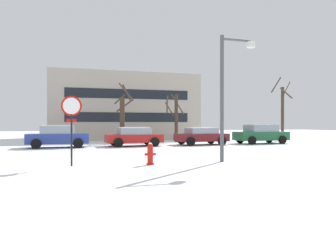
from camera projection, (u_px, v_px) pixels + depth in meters
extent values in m
plane|color=white|center=(89.00, 160.00, 14.43)|extent=(120.00, 120.00, 0.00)
cube|color=silver|center=(86.00, 153.00, 17.52)|extent=(80.00, 8.44, 0.00)
cylinder|color=black|center=(72.00, 137.00, 12.33)|extent=(0.07, 0.10, 2.21)
cylinder|color=red|center=(71.00, 106.00, 12.33)|extent=(0.76, 0.05, 0.76)
cylinder|color=white|center=(71.00, 106.00, 12.31)|extent=(0.62, 0.05, 0.62)
cube|color=red|center=(71.00, 121.00, 12.33)|extent=(0.36, 0.04, 0.12)
cylinder|color=white|center=(71.00, 105.00, 12.34)|extent=(0.42, 0.04, 0.42)
cylinder|color=red|center=(150.00, 164.00, 12.73)|extent=(0.30, 0.30, 0.06)
cylinder|color=red|center=(150.00, 155.00, 12.73)|extent=(0.22, 0.22, 0.63)
sphere|color=red|center=(150.00, 146.00, 12.72)|extent=(0.21, 0.21, 0.21)
cylinder|color=red|center=(146.00, 154.00, 12.68)|extent=(0.12, 0.09, 0.09)
cylinder|color=red|center=(154.00, 154.00, 12.77)|extent=(0.12, 0.09, 0.09)
sphere|color=white|center=(150.00, 144.00, 12.72)|extent=(0.15, 0.15, 0.15)
cylinder|color=#4C4F54|center=(222.00, 99.00, 13.71)|extent=(0.16, 0.16, 5.29)
cylinder|color=#4C4F54|center=(237.00, 40.00, 13.88)|extent=(1.36, 0.10, 0.10)
cylinder|color=silver|center=(251.00, 45.00, 14.08)|extent=(0.36, 0.36, 0.25)
cube|color=#283D93|center=(57.00, 139.00, 21.96)|extent=(4.00, 1.97, 0.65)
cube|color=#8C99A8|center=(57.00, 130.00, 21.96)|extent=(2.23, 1.76, 0.51)
cube|color=white|center=(57.00, 126.00, 21.95)|extent=(2.02, 1.62, 0.06)
cylinder|color=black|center=(77.00, 142.00, 23.26)|extent=(0.65, 0.24, 0.64)
cylinder|color=black|center=(78.00, 143.00, 21.49)|extent=(0.65, 0.24, 0.64)
cylinder|color=black|center=(38.00, 142.00, 22.44)|extent=(0.65, 0.24, 0.64)
cylinder|color=black|center=(36.00, 144.00, 20.67)|extent=(0.65, 0.24, 0.64)
cube|color=red|center=(134.00, 138.00, 23.41)|extent=(4.00, 2.04, 0.56)
cube|color=#8C99A8|center=(134.00, 131.00, 23.41)|extent=(2.22, 1.82, 0.45)
cube|color=white|center=(134.00, 128.00, 23.40)|extent=(2.02, 1.68, 0.06)
cylinder|color=black|center=(148.00, 141.00, 24.74)|extent=(0.65, 0.24, 0.64)
cylinder|color=black|center=(155.00, 142.00, 22.90)|extent=(0.65, 0.24, 0.64)
cylinder|color=black|center=(114.00, 141.00, 23.92)|extent=(0.65, 0.24, 0.64)
cylinder|color=black|center=(118.00, 143.00, 22.09)|extent=(0.65, 0.24, 0.64)
cube|color=maroon|center=(201.00, 137.00, 24.84)|extent=(3.92, 1.98, 0.58)
cube|color=#8C99A8|center=(201.00, 131.00, 24.84)|extent=(2.18, 1.77, 0.40)
cube|color=white|center=(201.00, 128.00, 24.83)|extent=(1.98, 1.63, 0.06)
cylinder|color=black|center=(211.00, 140.00, 26.13)|extent=(0.65, 0.24, 0.64)
cylinder|color=black|center=(222.00, 141.00, 24.35)|extent=(0.65, 0.24, 0.64)
cylinder|color=black|center=(181.00, 140.00, 25.33)|extent=(0.65, 0.24, 0.64)
cylinder|color=black|center=(191.00, 141.00, 23.55)|extent=(0.65, 0.24, 0.64)
cube|color=#1E6038|center=(261.00, 136.00, 26.35)|extent=(4.33, 1.86, 0.68)
cube|color=#8C99A8|center=(261.00, 128.00, 26.34)|extent=(2.41, 1.65, 0.54)
cube|color=white|center=(261.00, 125.00, 26.34)|extent=(2.19, 1.53, 0.06)
cylinder|color=black|center=(269.00, 139.00, 27.62)|extent=(0.65, 0.24, 0.64)
cylinder|color=black|center=(282.00, 140.00, 25.97)|extent=(0.65, 0.24, 0.64)
cylinder|color=black|center=(240.00, 139.00, 26.73)|extent=(0.65, 0.24, 0.64)
cylinder|color=black|center=(252.00, 140.00, 25.08)|extent=(0.65, 0.24, 0.64)
cylinder|color=#423326|center=(176.00, 118.00, 28.20)|extent=(0.30, 0.30, 4.14)
cylinder|color=#423326|center=(169.00, 109.00, 27.86)|extent=(0.40, 1.41, 1.22)
cylinder|color=#423326|center=(167.00, 104.00, 28.20)|extent=(0.60, 1.61, 1.58)
cylinder|color=#423326|center=(178.00, 104.00, 27.66)|extent=(1.17, 0.22, 1.77)
cylinder|color=#423326|center=(282.00, 114.00, 31.42)|extent=(0.29, 0.29, 5.10)
cylinder|color=#423326|center=(286.00, 89.00, 31.60)|extent=(0.22, 1.00, 1.43)
cylinder|color=#423326|center=(276.00, 85.00, 31.98)|extent=(1.48, 0.62, 1.63)
cylinder|color=#423326|center=(286.00, 93.00, 30.80)|extent=(1.33, 0.19, 1.04)
cylinder|color=#423326|center=(122.00, 120.00, 26.48)|extent=(0.40, 0.40, 3.72)
cylinder|color=#423326|center=(125.00, 105.00, 27.18)|extent=(1.40, 0.80, 1.08)
cylinder|color=#423326|center=(120.00, 99.00, 26.85)|extent=(0.97, 0.36, 0.86)
cylinder|color=#423326|center=(126.00, 92.00, 25.95)|extent=(1.32, 0.61, 1.36)
cylinder|color=#423326|center=(127.00, 92.00, 26.22)|extent=(0.84, 0.75, 1.25)
cube|color=#B2A899|center=(121.00, 108.00, 36.30)|extent=(14.70, 10.68, 6.63)
cube|color=white|center=(121.00, 78.00, 36.28)|extent=(14.40, 10.47, 0.10)
cube|color=black|center=(129.00, 117.00, 31.17)|extent=(11.76, 0.04, 0.90)
cube|color=black|center=(129.00, 94.00, 31.15)|extent=(11.76, 0.04, 0.90)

